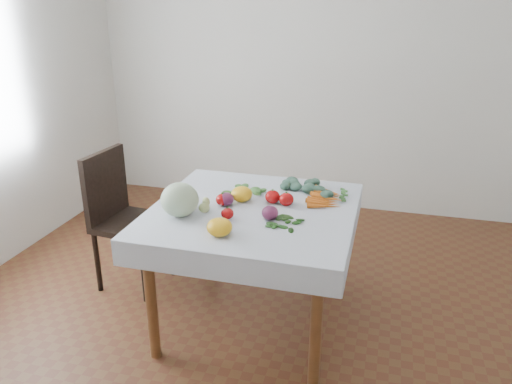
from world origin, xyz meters
The scene contains 19 objects.
ground centered at (0.00, 0.00, 0.00)m, with size 4.00×4.00×0.00m, color #56341B.
back_wall centered at (0.00, 2.00, 1.35)m, with size 4.00×0.04×2.70m, color silver.
table centered at (0.00, 0.00, 0.65)m, with size 1.00×1.00×0.75m.
tablecloth centered at (0.00, 0.00, 0.75)m, with size 1.12×1.12×0.01m, color white.
chair centered at (-0.99, 0.24, 0.53)m, with size 0.46×0.46×0.93m.
cabbage centered at (-0.35, -0.20, 0.85)m, with size 0.20×0.20×0.18m, color beige.
tomato_a centered at (-0.18, 0.00, 0.79)m, with size 0.08×0.08×0.07m, color #A80B0C.
tomato_b centered at (0.09, 0.11, 0.79)m, with size 0.09×0.09×0.08m, color #A80B0C.
tomato_c centered at (0.17, 0.09, 0.79)m, with size 0.08×0.08×0.07m, color #A80B0C.
tomato_d centered at (-0.09, -0.17, 0.79)m, with size 0.07×0.07×0.06m, color #A80B0C.
heirloom_back centered at (-0.09, 0.09, 0.80)m, with size 0.12×0.12×0.09m, color yellow.
heirloom_front centered at (-0.07, -0.37, 0.80)m, with size 0.13×0.13×0.09m, color yellow.
onion_a centered at (0.13, -0.12, 0.79)m, with size 0.09×0.09×0.08m, color #55183C.
onion_b centered at (-0.16, 0.00, 0.79)m, with size 0.09×0.09×0.07m, color #55183C.
tomatillo_cluster centered at (-0.31, -0.08, 0.78)m, with size 0.08×0.12×0.05m.
carrot_bunch centered at (0.38, 0.22, 0.77)m, with size 0.20×0.34×0.03m.
kale_bunch centered at (0.25, 0.32, 0.78)m, with size 0.30×0.29×0.04m.
basil_bunch centered at (0.19, -0.16, 0.76)m, with size 0.21×0.18×0.01m.
dill_bunch centered at (-0.13, 0.22, 0.77)m, with size 0.25×0.19×0.02m.
Camera 1 is at (0.69, -2.47, 1.84)m, focal length 35.00 mm.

